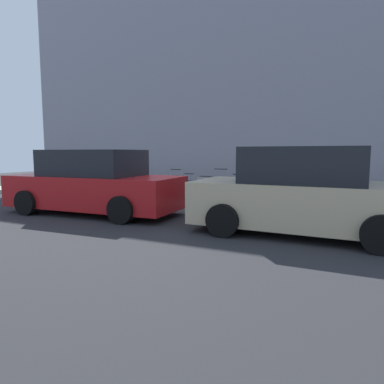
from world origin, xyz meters
The scene contains 16 objects.
ground_plane centered at (0.00, 0.00, 0.00)m, with size 40.00×40.00×0.00m, color #28282B.
sidewalk_curb centered at (0.00, -2.50, 0.07)m, with size 18.00×5.00×0.14m, color #9E9B93.
building_facade_sidewalk_side centered at (0.00, -7.64, 6.51)m, with size 24.00×3.00×13.02m, color gray.
suitcase_red_0 centered at (-3.56, -0.44, 0.52)m, with size 0.49×0.30×1.08m.
suitcase_olive_1 centered at (-3.06, -0.41, 0.47)m, with size 0.41×0.29×0.71m.
suitcase_black_2 centered at (-2.57, -0.43, 0.42)m, with size 0.46×0.22×0.87m.
suitcase_maroon_3 centered at (-2.09, -0.45, 0.46)m, with size 0.37×0.21×0.87m.
suitcase_teal_4 centered at (-1.61, -0.40, 0.50)m, with size 0.48×0.22×1.01m.
suitcase_silver_5 centered at (-1.08, -0.52, 0.50)m, with size 0.46×0.27×0.78m.
suitcase_navy_6 centered at (-0.60, -0.39, 0.46)m, with size 0.39×0.28×0.85m.
suitcase_red_7 centered at (-0.14, -0.41, 0.49)m, with size 0.43×0.27×0.97m.
fire_hydrant centered at (0.61, -0.46, 0.53)m, with size 0.39×0.21×0.75m.
bollard_post centered at (1.12, -0.31, 0.59)m, with size 0.11×0.11×0.89m, color #333338.
parking_meter centered at (-4.99, -0.71, 0.97)m, with size 0.12×0.09×1.27m.
parked_car_beige_0 centered at (-4.18, 1.83, 0.80)m, with size 4.28×2.10×1.71m.
parked_car_red_1 centered at (1.12, 1.83, 0.78)m, with size 4.74×2.19×1.67m.
Camera 1 is at (-5.08, 8.77, 1.60)m, focal length 31.87 mm.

